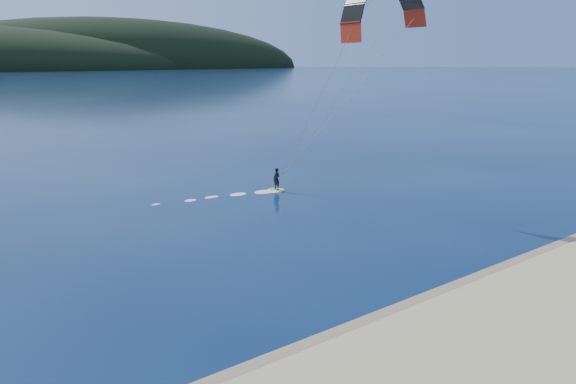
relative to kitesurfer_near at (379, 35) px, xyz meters
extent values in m
cube|color=#8A7350|center=(-20.25, -16.91, -12.92)|extent=(220.00, 2.50, 0.10)
ellipsoid|color=black|center=(239.75, 738.59, -12.97)|extent=(600.00, 240.00, 140.00)
cube|color=yellow|center=(-5.95, 5.75, -12.91)|extent=(0.78, 1.60, 0.09)
imported|color=black|center=(-5.95, 5.75, -11.94)|extent=(0.58, 0.76, 1.89)
cylinder|color=gray|center=(-2.64, 2.60, -5.57)|extent=(0.02, 0.02, 14.59)
camera|label=1|loc=(-31.71, -30.67, -2.00)|focal=32.92mm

